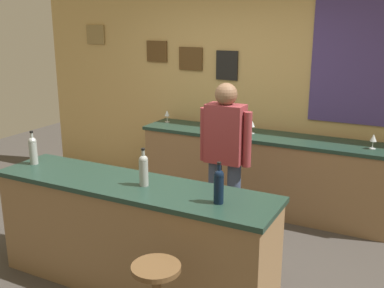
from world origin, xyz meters
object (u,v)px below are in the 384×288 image
Objects in this scene: bartender at (225,154)px; wine_glass_c at (252,124)px; wine_bottle_b at (144,169)px; wine_glass_d at (373,138)px; wine_glass_a at (167,114)px; wine_bottle_c at (219,185)px; wine_glass_b at (211,119)px; wine_bottle_a at (33,149)px.

bartender is 1.04m from wine_glass_c.
wine_bottle_b is at bearing -103.73° from bartender.
wine_bottle_b reaches higher than wine_glass_d.
wine_glass_a is at bearing 177.48° from wine_glass_d.
wine_bottle_c is 1.97× the size of wine_glass_a.
wine_bottle_b is 2.12m from wine_glass_b.
wine_glass_d is (0.80, 2.06, -0.05)m from wine_bottle_c.
wine_bottle_a is at bearing -110.88° from wine_glass_b.
bartender is 5.29× the size of wine_bottle_a.
wine_glass_c is at bearing 86.08° from wine_bottle_b.
wine_glass_d is (2.49, -0.11, 0.00)m from wine_glass_a.
bartender is 10.45× the size of wine_glass_a.
wine_glass_c is (1.17, -0.07, 0.00)m from wine_glass_a.
wine_bottle_c reaches higher than wine_glass_a.
wine_bottle_a reaches higher than wine_glass_b.
wine_glass_b is at bearing 177.85° from wine_glass_d.
wine_bottle_a is 1.97× the size of wine_glass_d.
wine_glass_a is at bearing 127.96° from wine_bottle_c.
wine_bottle_c is (0.66, -0.05, 0.00)m from wine_bottle_b.
wine_bottle_a and wine_bottle_c have the same top height.
wine_bottle_a reaches higher than wine_glass_a.
wine_glass_c is (-0.52, 2.11, -0.05)m from wine_bottle_c.
wine_glass_b is 1.00× the size of wine_glass_d.
wine_bottle_c reaches higher than wine_glass_b.
wine_glass_a is (-1.03, 2.12, -0.05)m from wine_bottle_b.
wine_bottle_b is 2.36m from wine_glass_a.
wine_bottle_b is at bearing -126.01° from wine_glass_d.
wine_glass_a is (-1.70, 2.17, -0.05)m from wine_bottle_c.
wine_bottle_a is 2.44m from wine_glass_c.
bartender is 5.29× the size of wine_bottle_b.
wine_bottle_a is 1.18m from wine_bottle_b.
wine_bottle_a is at bearing -94.08° from wine_glass_a.
wine_glass_c is at bearing -3.25° from wine_glass_a.
wine_glass_b is at bearing 121.22° from bartender.
wine_glass_b is at bearing 116.34° from wine_bottle_c.
bartender reaches higher than wine_glass_c.
wine_glass_a is 1.00× the size of wine_glass_c.
wine_glass_a and wine_glass_d have the same top height.
bartender is at bearing -40.63° from wine_glass_a.
bartender is 1.06m from wine_bottle_b.
wine_bottle_c reaches higher than wine_glass_c.
wine_glass_b is (0.64, -0.04, 0.00)m from wine_glass_a.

